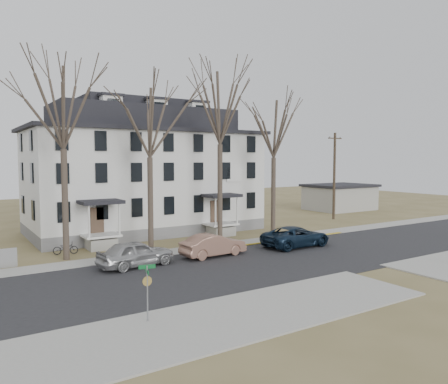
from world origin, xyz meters
TOP-DOWN VIEW (x-y plane):
  - ground at (0.00, 0.00)m, footprint 120.00×120.00m
  - main_road at (0.00, 2.00)m, footprint 120.00×10.00m
  - far_sidewalk at (0.00, 8.00)m, footprint 120.00×2.00m
  - near_sidewalk_left at (-8.00, -5.00)m, footprint 20.00×5.00m
  - yellow_curb at (5.00, 7.10)m, footprint 14.00×0.25m
  - boarding_house at (-2.00, 17.95)m, footprint 20.80×12.36m
  - distant_building at (26.00, 20.00)m, footprint 8.50×6.50m
  - tree_far_left at (-11.00, 9.80)m, footprint 8.40×8.40m
  - tree_mid_left at (-5.00, 9.80)m, footprint 7.80×7.80m
  - tree_center at (1.00, 9.80)m, footprint 9.00×9.00m
  - tree_mid_right at (6.50, 9.80)m, footprint 7.80×7.80m
  - utility_pole_far at (18.50, 14.00)m, footprint 2.00×0.28m
  - car_silver at (-7.87, 5.41)m, footprint 4.97×2.49m
  - car_tan at (-2.37, 5.31)m, footprint 4.71×1.91m
  - car_navy at (4.59, 4.71)m, footprint 5.58×2.67m
  - bicycle_left at (-10.71, 11.33)m, footprint 1.75×1.00m
  - street_sign at (-10.88, -3.55)m, footprint 0.68×0.68m

SIDE VIEW (x-z plane):
  - ground at x=0.00m, z-range 0.00..0.00m
  - main_road at x=0.00m, z-range -0.02..0.02m
  - far_sidewalk at x=0.00m, z-range -0.04..0.04m
  - near_sidewalk_left at x=-8.00m, z-range -0.04..0.04m
  - yellow_curb at x=5.00m, z-range -0.03..0.03m
  - bicycle_left at x=-10.71m, z-range 0.00..0.87m
  - car_tan at x=-2.37m, z-range 0.00..1.52m
  - car_navy at x=4.59m, z-range 0.00..1.53m
  - car_silver at x=-7.87m, z-range 0.00..1.63m
  - street_sign at x=-10.88m, z-range 0.41..2.80m
  - distant_building at x=26.00m, z-range 0.00..3.35m
  - utility_pole_far at x=18.50m, z-range 0.15..9.65m
  - boarding_house at x=-2.00m, z-range -0.65..11.40m
  - tree_mid_left at x=-5.00m, z-range 3.23..15.97m
  - tree_mid_right at x=6.50m, z-range 3.23..15.97m
  - tree_far_left at x=-11.00m, z-range 3.48..17.20m
  - tree_center at x=1.00m, z-range 3.73..18.43m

